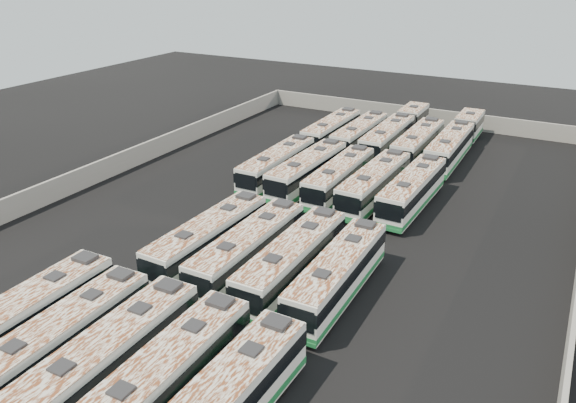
{
  "coord_description": "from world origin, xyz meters",
  "views": [
    {
      "loc": [
        20.56,
        -39.14,
        21.5
      ],
      "look_at": [
        -1.0,
        0.5,
        1.6
      ],
      "focal_mm": 35.0,
      "sensor_mm": 36.0,
      "label": 1
    }
  ],
  "objects_px": {
    "bus_midback_right": "(374,184)",
    "bus_back_far_right": "(456,140)",
    "bus_front_center": "(108,359)",
    "bus_midback_center": "(339,177)",
    "bus_front_far_left": "(22,320)",
    "bus_midfront_far_right": "(338,275)",
    "bus_midfront_right": "(292,261)",
    "bus_midback_left": "(307,171)",
    "bus_back_center": "(396,131)",
    "bus_midback_far_left": "(277,165)",
    "bus_back_far_left": "(331,131)",
    "bus_midback_far_right": "(412,190)",
    "bus_midfront_left": "(209,239)",
    "bus_midfront_center": "(248,249)",
    "bus_back_left": "(360,135)",
    "bus_front_right": "(163,380)",
    "bus_front_left": "(60,341)"
  },
  "relations": [
    {
      "from": "bus_midback_right",
      "to": "bus_back_far_right",
      "type": "distance_m",
      "value": 17.8
    },
    {
      "from": "bus_front_center",
      "to": "bus_midback_center",
      "type": "relative_size",
      "value": 1.04
    },
    {
      "from": "bus_front_far_left",
      "to": "bus_midfront_far_right",
      "type": "xyz_separation_m",
      "value": [
        14.21,
        13.65,
        -0.04
      ]
    },
    {
      "from": "bus_midfront_right",
      "to": "bus_midback_left",
      "type": "xyz_separation_m",
      "value": [
        -7.09,
        16.47,
        -0.01
      ]
    },
    {
      "from": "bus_midfront_far_right",
      "to": "bus_back_center",
      "type": "relative_size",
      "value": 0.63
    },
    {
      "from": "bus_front_center",
      "to": "bus_midback_far_left",
      "type": "xyz_separation_m",
      "value": [
        -6.98,
        30.54,
        -0.05
      ]
    },
    {
      "from": "bus_back_center",
      "to": "bus_midfront_far_right",
      "type": "bearing_deg",
      "value": -78.67
    },
    {
      "from": "bus_back_far_right",
      "to": "bus_midfront_far_right",
      "type": "bearing_deg",
      "value": -90.51
    },
    {
      "from": "bus_midback_right",
      "to": "bus_back_far_left",
      "type": "distance_m",
      "value": 17.51
    },
    {
      "from": "bus_midback_far_left",
      "to": "bus_midback_far_right",
      "type": "relative_size",
      "value": 0.99
    },
    {
      "from": "bus_back_far_right",
      "to": "bus_front_far_left",
      "type": "bearing_deg",
      "value": -107.15
    },
    {
      "from": "bus_midfront_right",
      "to": "bus_back_center",
      "type": "height_order",
      "value": "bus_back_center"
    },
    {
      "from": "bus_midback_far_right",
      "to": "bus_back_center",
      "type": "xyz_separation_m",
      "value": [
        -7.22,
        17.12,
        0.02
      ]
    },
    {
      "from": "bus_midfront_far_right",
      "to": "bus_midfront_left",
      "type": "bearing_deg",
      "value": 178.57
    },
    {
      "from": "bus_front_far_left",
      "to": "bus_midback_center",
      "type": "height_order",
      "value": "bus_front_far_left"
    },
    {
      "from": "bus_front_far_left",
      "to": "bus_midfront_right",
      "type": "xyz_separation_m",
      "value": [
        10.68,
        13.78,
        0.01
      ]
    },
    {
      "from": "bus_midfront_far_right",
      "to": "bus_midback_center",
      "type": "relative_size",
      "value": 1.01
    },
    {
      "from": "bus_back_far_left",
      "to": "bus_back_far_right",
      "type": "relative_size",
      "value": 0.63
    },
    {
      "from": "bus_front_far_left",
      "to": "bus_midback_center",
      "type": "bearing_deg",
      "value": 76.05
    },
    {
      "from": "bus_midfront_center",
      "to": "bus_back_far_right",
      "type": "relative_size",
      "value": 0.64
    },
    {
      "from": "bus_midfront_right",
      "to": "bus_back_left",
      "type": "relative_size",
      "value": 1.03
    },
    {
      "from": "bus_back_far_left",
      "to": "bus_back_left",
      "type": "relative_size",
      "value": 1.0
    },
    {
      "from": "bus_midfront_left",
      "to": "bus_midback_far_right",
      "type": "height_order",
      "value": "bus_midback_far_right"
    },
    {
      "from": "bus_midback_left",
      "to": "bus_back_far_right",
      "type": "height_order",
      "value": "bus_back_far_right"
    },
    {
      "from": "bus_midback_left",
      "to": "bus_midback_center",
      "type": "height_order",
      "value": "bus_midback_left"
    },
    {
      "from": "bus_midback_right",
      "to": "bus_midback_far_left",
      "type": "bearing_deg",
      "value": -179.79
    },
    {
      "from": "bus_front_center",
      "to": "bus_front_right",
      "type": "distance_m",
      "value": 3.62
    },
    {
      "from": "bus_front_far_left",
      "to": "bus_front_center",
      "type": "distance_m",
      "value": 7.02
    },
    {
      "from": "bus_front_center",
      "to": "bus_midfront_left",
      "type": "distance_m",
      "value": 14.34
    },
    {
      "from": "bus_front_center",
      "to": "bus_midback_left",
      "type": "relative_size",
      "value": 1.01
    },
    {
      "from": "bus_back_far_left",
      "to": "bus_back_far_right",
      "type": "distance_m",
      "value": 14.7
    },
    {
      "from": "bus_front_far_left",
      "to": "bus_front_right",
      "type": "relative_size",
      "value": 1.0
    },
    {
      "from": "bus_midback_far_left",
      "to": "bus_back_far_right",
      "type": "height_order",
      "value": "bus_back_far_right"
    },
    {
      "from": "bus_midback_left",
      "to": "bus_midback_center",
      "type": "relative_size",
      "value": 1.03
    },
    {
      "from": "bus_midfront_far_right",
      "to": "bus_midback_right",
      "type": "height_order",
      "value": "bus_midback_right"
    },
    {
      "from": "bus_front_left",
      "to": "bus_midfront_left",
      "type": "relative_size",
      "value": 0.99
    },
    {
      "from": "bus_midfront_right",
      "to": "bus_midback_center",
      "type": "xyz_separation_m",
      "value": [
        -3.63,
        16.46,
        -0.07
      ]
    },
    {
      "from": "bus_midfront_right",
      "to": "bus_back_center",
      "type": "relative_size",
      "value": 0.64
    },
    {
      "from": "bus_midfront_left",
      "to": "bus_midfront_right",
      "type": "relative_size",
      "value": 0.99
    },
    {
      "from": "bus_front_center",
      "to": "bus_back_far_left",
      "type": "distance_m",
      "value": 44.75
    },
    {
      "from": "bus_midfront_left",
      "to": "bus_midback_center",
      "type": "xyz_separation_m",
      "value": [
        3.54,
        16.51,
        -0.04
      ]
    },
    {
      "from": "bus_midfront_right",
      "to": "bus_midback_left",
      "type": "distance_m",
      "value": 17.94
    },
    {
      "from": "bus_midback_far_left",
      "to": "bus_back_far_right",
      "type": "distance_m",
      "value": 22.3
    },
    {
      "from": "bus_midback_far_left",
      "to": "bus_back_far_right",
      "type": "xyz_separation_m",
      "value": [
        14.15,
        17.24,
        0.04
      ]
    },
    {
      "from": "bus_front_center",
      "to": "bus_midfront_center",
      "type": "bearing_deg",
      "value": 88.98
    },
    {
      "from": "bus_front_far_left",
      "to": "bus_front_left",
      "type": "distance_m",
      "value": 3.47
    },
    {
      "from": "bus_midfront_right",
      "to": "bus_midback_right",
      "type": "distance_m",
      "value": 16.38
    },
    {
      "from": "bus_front_left",
      "to": "bus_midback_right",
      "type": "height_order",
      "value": "bus_midback_right"
    },
    {
      "from": "bus_front_right",
      "to": "bus_midfront_left",
      "type": "xyz_separation_m",
      "value": [
        -7.13,
        13.71,
        -0.02
      ]
    },
    {
      "from": "bus_front_center",
      "to": "bus_midback_far_left",
      "type": "relative_size",
      "value": 1.03
    }
  ]
}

